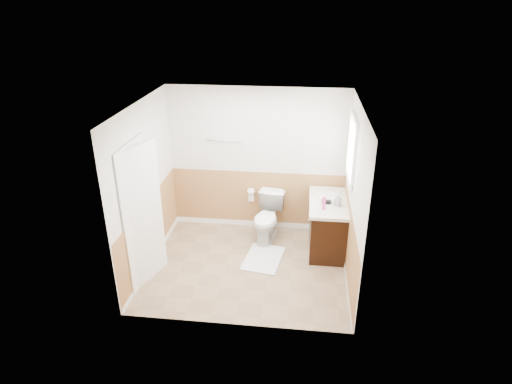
# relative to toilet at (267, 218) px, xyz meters

# --- Properties ---
(floor) EXTENTS (3.00, 3.00, 0.00)m
(floor) POSITION_rel_toilet_xyz_m (-0.22, -0.85, -0.39)
(floor) COLOR #8C7051
(floor) RESTS_ON ground
(ceiling) EXTENTS (3.00, 3.00, 0.00)m
(ceiling) POSITION_rel_toilet_xyz_m (-0.22, -0.85, 2.11)
(ceiling) COLOR white
(ceiling) RESTS_ON floor
(wall_back) EXTENTS (3.00, 0.00, 3.00)m
(wall_back) POSITION_rel_toilet_xyz_m (-0.22, 0.45, 0.86)
(wall_back) COLOR silver
(wall_back) RESTS_ON floor
(wall_front) EXTENTS (3.00, 0.00, 3.00)m
(wall_front) POSITION_rel_toilet_xyz_m (-0.22, -2.15, 0.86)
(wall_front) COLOR silver
(wall_front) RESTS_ON floor
(wall_left) EXTENTS (0.00, 3.00, 3.00)m
(wall_left) POSITION_rel_toilet_xyz_m (-1.72, -0.85, 0.86)
(wall_left) COLOR silver
(wall_left) RESTS_ON floor
(wall_right) EXTENTS (0.00, 3.00, 3.00)m
(wall_right) POSITION_rel_toilet_xyz_m (1.28, -0.85, 0.86)
(wall_right) COLOR silver
(wall_right) RESTS_ON floor
(wainscot_back) EXTENTS (3.00, 0.00, 3.00)m
(wainscot_back) POSITION_rel_toilet_xyz_m (-0.22, 0.43, 0.11)
(wainscot_back) COLOR #B17B46
(wainscot_back) RESTS_ON floor
(wainscot_front) EXTENTS (3.00, 0.00, 3.00)m
(wainscot_front) POSITION_rel_toilet_xyz_m (-0.22, -2.14, 0.11)
(wainscot_front) COLOR #B17B46
(wainscot_front) RESTS_ON floor
(wainscot_left) EXTENTS (0.00, 2.60, 2.60)m
(wainscot_left) POSITION_rel_toilet_xyz_m (-1.71, -0.85, 0.11)
(wainscot_left) COLOR #B17B46
(wainscot_left) RESTS_ON floor
(wainscot_right) EXTENTS (0.00, 2.60, 2.60)m
(wainscot_right) POSITION_rel_toilet_xyz_m (1.27, -0.85, 0.11)
(wainscot_right) COLOR #B17B46
(wainscot_right) RESTS_ON floor
(toilet) EXTENTS (0.55, 0.83, 0.79)m
(toilet) POSITION_rel_toilet_xyz_m (0.00, 0.00, 0.00)
(toilet) COLOR white
(toilet) RESTS_ON floor
(bath_mat) EXTENTS (0.67, 0.88, 0.02)m
(bath_mat) POSITION_rel_toilet_xyz_m (0.00, -0.63, -0.38)
(bath_mat) COLOR silver
(bath_mat) RESTS_ON floor
(vanity_cabinet) EXTENTS (0.55, 1.10, 0.80)m
(vanity_cabinet) POSITION_rel_toilet_xyz_m (0.99, -0.17, 0.01)
(vanity_cabinet) COLOR black
(vanity_cabinet) RESTS_ON floor
(vanity_knob_left) EXTENTS (0.03, 0.03, 0.03)m
(vanity_knob_left) POSITION_rel_toilet_xyz_m (0.69, -0.27, 0.16)
(vanity_knob_left) COLOR silver
(vanity_knob_left) RESTS_ON vanity_cabinet
(vanity_knob_right) EXTENTS (0.03, 0.03, 0.03)m
(vanity_knob_right) POSITION_rel_toilet_xyz_m (0.69, -0.07, 0.16)
(vanity_knob_right) COLOR silver
(vanity_knob_right) RESTS_ON vanity_cabinet
(countertop) EXTENTS (0.60, 1.15, 0.05)m
(countertop) POSITION_rel_toilet_xyz_m (0.98, -0.17, 0.43)
(countertop) COLOR silver
(countertop) RESTS_ON vanity_cabinet
(sink_basin) EXTENTS (0.36, 0.36, 0.02)m
(sink_basin) POSITION_rel_toilet_xyz_m (0.99, -0.02, 0.47)
(sink_basin) COLOR silver
(sink_basin) RESTS_ON countertop
(faucet) EXTENTS (0.02, 0.02, 0.14)m
(faucet) POSITION_rel_toilet_xyz_m (1.17, -0.02, 0.53)
(faucet) COLOR silver
(faucet) RESTS_ON countertop
(lotion_bottle) EXTENTS (0.05, 0.05, 0.22)m
(lotion_bottle) POSITION_rel_toilet_xyz_m (0.89, -0.47, 0.57)
(lotion_bottle) COLOR #F13E92
(lotion_bottle) RESTS_ON countertop
(soap_dispenser) EXTENTS (0.12, 0.12, 0.20)m
(soap_dispenser) POSITION_rel_toilet_xyz_m (1.11, -0.31, 0.55)
(soap_dispenser) COLOR gray
(soap_dispenser) RESTS_ON countertop
(hair_dryer_body) EXTENTS (0.14, 0.07, 0.07)m
(hair_dryer_body) POSITION_rel_toilet_xyz_m (0.94, -0.26, 0.49)
(hair_dryer_body) COLOR black
(hair_dryer_body) RESTS_ON countertop
(hair_dryer_handle) EXTENTS (0.03, 0.03, 0.07)m
(hair_dryer_handle) POSITION_rel_toilet_xyz_m (0.91, -0.27, 0.46)
(hair_dryer_handle) COLOR black
(hair_dryer_handle) RESTS_ON countertop
(mirror_panel) EXTENTS (0.02, 0.35, 0.90)m
(mirror_panel) POSITION_rel_toilet_xyz_m (1.26, 0.25, 1.16)
(mirror_panel) COLOR silver
(mirror_panel) RESTS_ON wall_right
(window_frame) EXTENTS (0.04, 0.80, 1.00)m
(window_frame) POSITION_rel_toilet_xyz_m (1.25, -0.27, 1.36)
(window_frame) COLOR white
(window_frame) RESTS_ON wall_right
(window_glass) EXTENTS (0.01, 0.70, 0.90)m
(window_glass) POSITION_rel_toilet_xyz_m (1.27, -0.27, 1.36)
(window_glass) COLOR white
(window_glass) RESTS_ON wall_right
(door) EXTENTS (0.29, 0.78, 2.04)m
(door) POSITION_rel_toilet_xyz_m (-1.62, -1.30, 0.63)
(door) COLOR white
(door) RESTS_ON wall_left
(door_frame) EXTENTS (0.02, 0.92, 2.10)m
(door_frame) POSITION_rel_toilet_xyz_m (-1.70, -1.30, 0.64)
(door_frame) COLOR white
(door_frame) RESTS_ON wall_left
(door_knob) EXTENTS (0.06, 0.06, 0.06)m
(door_knob) POSITION_rel_toilet_xyz_m (-1.56, -0.97, 0.56)
(door_knob) COLOR silver
(door_knob) RESTS_ON door
(towel_bar) EXTENTS (0.62, 0.02, 0.02)m
(towel_bar) POSITION_rel_toilet_xyz_m (-0.77, 0.39, 1.21)
(towel_bar) COLOR silver
(towel_bar) RESTS_ON wall_back
(tp_holder_bar) EXTENTS (0.14, 0.02, 0.02)m
(tp_holder_bar) POSITION_rel_toilet_xyz_m (-0.32, 0.37, 0.31)
(tp_holder_bar) COLOR silver
(tp_holder_bar) RESTS_ON wall_back
(tp_roll) EXTENTS (0.10, 0.11, 0.11)m
(tp_roll) POSITION_rel_toilet_xyz_m (-0.32, 0.37, 0.31)
(tp_roll) COLOR white
(tp_roll) RESTS_ON tp_holder_bar
(tp_sheet) EXTENTS (0.10, 0.01, 0.16)m
(tp_sheet) POSITION_rel_toilet_xyz_m (-0.32, 0.37, 0.20)
(tp_sheet) COLOR white
(tp_sheet) RESTS_ON tp_roll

